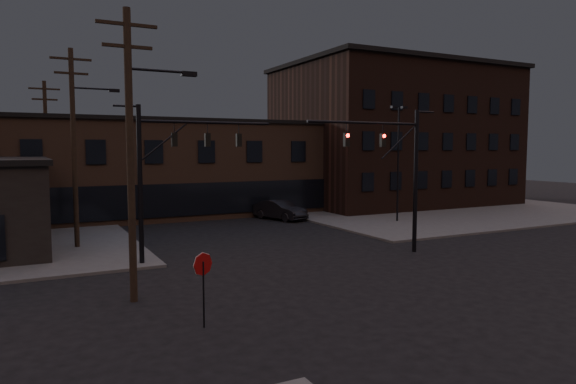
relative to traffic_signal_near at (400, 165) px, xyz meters
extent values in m
plane|color=black|center=(-5.36, -4.50, -4.93)|extent=(140.00, 140.00, 0.00)
cube|color=#474744|center=(16.64, 17.50, -4.86)|extent=(30.00, 30.00, 0.15)
cube|color=brown|center=(-5.36, 23.50, -0.93)|extent=(40.00, 12.00, 8.00)
cube|color=black|center=(16.64, 21.50, 2.07)|extent=(22.00, 16.00, 14.00)
cylinder|color=black|center=(1.14, 0.00, -0.93)|extent=(0.24, 0.24, 8.00)
cylinder|color=black|center=(-2.36, 0.00, 2.27)|extent=(7.00, 0.14, 0.14)
cube|color=#FF140C|center=(-1.19, 0.00, 1.37)|extent=(0.28, 0.22, 0.70)
cube|color=#FF140C|center=(-3.52, 0.00, 1.37)|extent=(0.28, 0.22, 0.70)
cylinder|color=black|center=(-13.36, 3.50, -0.93)|extent=(0.24, 0.24, 8.00)
cylinder|color=black|center=(-9.86, 3.50, 2.27)|extent=(7.00, 0.14, 0.14)
cube|color=black|center=(-11.61, 3.50, 1.37)|extent=(0.28, 0.22, 0.70)
cube|color=black|center=(-9.86, 3.50, 1.37)|extent=(0.28, 0.22, 0.70)
cube|color=black|center=(-8.11, 3.50, 1.37)|extent=(0.28, 0.22, 0.70)
cylinder|color=black|center=(-13.36, -6.50, -3.83)|extent=(0.06, 0.06, 2.20)
cylinder|color=maroon|center=(-13.36, -6.48, -2.83)|extent=(0.72, 0.33, 0.76)
cylinder|color=black|center=(-14.86, -2.50, 0.57)|extent=(0.28, 0.28, 11.00)
cube|color=black|center=(-14.86, -2.50, 5.47)|extent=(2.20, 0.12, 0.12)
cube|color=black|center=(-14.86, -2.50, 4.67)|extent=(1.80, 0.12, 0.12)
cube|color=black|center=(-12.56, -2.50, 3.82)|extent=(0.60, 0.25, 0.18)
cylinder|color=black|center=(-15.86, 9.50, 0.82)|extent=(0.28, 0.28, 11.50)
cube|color=black|center=(-15.86, 9.50, 5.97)|extent=(2.20, 0.12, 0.12)
cube|color=black|center=(-15.86, 9.50, 5.17)|extent=(1.80, 0.12, 0.12)
cube|color=black|center=(-13.56, 9.50, 4.32)|extent=(0.60, 0.25, 0.18)
cylinder|color=black|center=(-16.86, 21.50, 0.57)|extent=(0.28, 0.28, 11.00)
cube|color=black|center=(-16.86, 21.50, 5.47)|extent=(2.20, 0.12, 0.12)
cube|color=black|center=(-16.86, 21.50, 4.67)|extent=(1.80, 0.12, 0.12)
cylinder|color=black|center=(7.64, 9.50, -0.43)|extent=(0.14, 0.14, 9.00)
cube|color=black|center=(7.14, 9.50, 4.12)|extent=(0.50, 0.28, 0.18)
cube|color=black|center=(8.14, 9.50, 4.12)|extent=(0.50, 0.28, 0.18)
cylinder|color=black|center=(13.64, 14.50, -0.43)|extent=(0.14, 0.14, 9.00)
cube|color=black|center=(13.14, 14.50, 4.12)|extent=(0.50, 0.28, 0.18)
cube|color=black|center=(14.14, 14.50, 4.12)|extent=(0.50, 0.28, 0.18)
imported|color=black|center=(11.42, 17.64, -4.10)|extent=(4.20, 2.22, 1.36)
imported|color=#AEAFB1|center=(13.12, 18.23, -4.18)|extent=(4.30, 2.05, 1.21)
imported|color=black|center=(0.14, 15.28, -4.12)|extent=(3.22, 5.21, 1.62)
camera|label=1|loc=(-18.37, -22.33, 0.92)|focal=32.00mm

